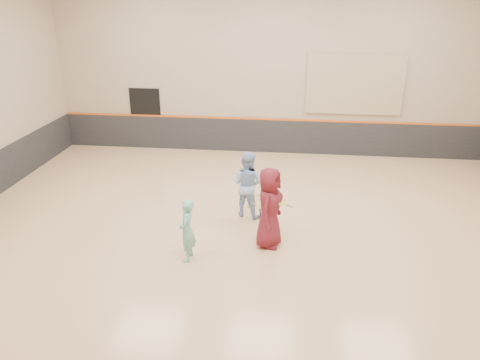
# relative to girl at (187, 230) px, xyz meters

# --- Properties ---
(room) EXTENTS (15.04, 12.04, 6.22)m
(room) POSITION_rel_girl_xyz_m (1.33, 1.45, 0.11)
(room) COLOR tan
(room) RESTS_ON ground
(wainscot_back) EXTENTS (14.90, 0.04, 1.20)m
(wainscot_back) POSITION_rel_girl_xyz_m (1.33, 7.42, -0.10)
(wainscot_back) COLOR #232326
(wainscot_back) RESTS_ON floor
(accent_stripe) EXTENTS (14.90, 0.03, 0.06)m
(accent_stripe) POSITION_rel_girl_xyz_m (1.33, 7.41, 0.52)
(accent_stripe) COLOR #D85914
(accent_stripe) RESTS_ON wall_back
(acoustic_panel) EXTENTS (3.20, 0.08, 2.00)m
(acoustic_panel) POSITION_rel_girl_xyz_m (4.13, 7.40, 1.80)
(acoustic_panel) COLOR tan
(acoustic_panel) RESTS_ON wall_back
(doorway) EXTENTS (1.10, 0.05, 2.20)m
(doorway) POSITION_rel_girl_xyz_m (-3.17, 7.43, 0.40)
(doorway) COLOR black
(doorway) RESTS_ON floor
(girl) EXTENTS (0.35, 0.52, 1.40)m
(girl) POSITION_rel_girl_xyz_m (0.00, 0.00, 0.00)
(girl) COLOR #6CBBAF
(girl) RESTS_ON floor
(instructor) EXTENTS (1.01, 0.90, 1.72)m
(instructor) POSITION_rel_girl_xyz_m (1.04, 2.30, 0.16)
(instructor) COLOR #95B8E6
(instructor) RESTS_ON floor
(young_man) EXTENTS (0.78, 1.02, 1.87)m
(young_man) POSITION_rel_girl_xyz_m (1.69, 0.83, 0.24)
(young_man) COLOR maroon
(young_man) RESTS_ON floor
(held_racket) EXTENTS (0.51, 0.51, 0.59)m
(held_racket) POSITION_rel_girl_xyz_m (1.37, 2.12, -0.21)
(held_racket) COLOR gold
(held_racket) RESTS_ON instructor
(spare_racket) EXTENTS (0.73, 0.73, 0.09)m
(spare_racket) POSITION_rel_girl_xyz_m (1.90, 3.15, -0.66)
(spare_racket) COLOR #AEDE30
(spare_racket) RESTS_ON floor
(ball_under_racket) EXTENTS (0.07, 0.07, 0.07)m
(ball_under_racket) POSITION_rel_girl_xyz_m (1.78, 1.64, -0.67)
(ball_under_racket) COLOR gold
(ball_under_racket) RESTS_ON floor
(ball_in_hand) EXTENTS (0.07, 0.07, 0.07)m
(ball_in_hand) POSITION_rel_girl_xyz_m (1.93, 0.59, 0.44)
(ball_in_hand) COLOR #C3E134
(ball_in_hand) RESTS_ON young_man
(ball_beside_spare) EXTENTS (0.07, 0.07, 0.07)m
(ball_beside_spare) POSITION_rel_girl_xyz_m (1.03, 2.74, -0.67)
(ball_beside_spare) COLOR yellow
(ball_beside_spare) RESTS_ON floor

